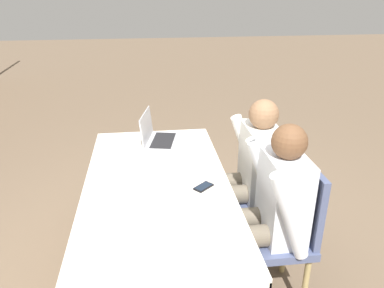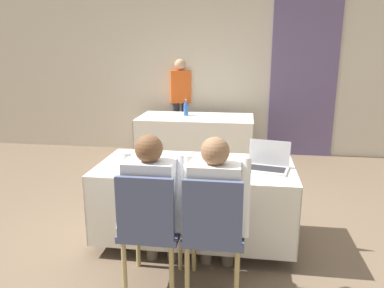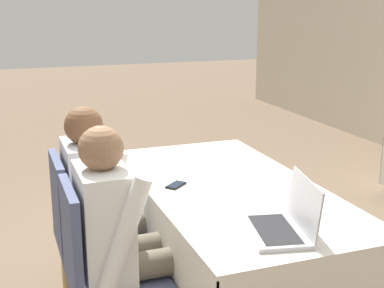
% 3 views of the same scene
% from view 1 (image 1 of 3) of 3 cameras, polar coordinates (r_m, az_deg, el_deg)
% --- Properties ---
extents(ground_plane, '(24.00, 24.00, 0.00)m').
position_cam_1_polar(ground_plane, '(2.76, -4.74, -19.45)').
color(ground_plane, brown).
extents(conference_table_near, '(1.75, 0.89, 0.74)m').
position_cam_1_polar(conference_table_near, '(2.41, -5.19, -9.51)').
color(conference_table_near, white).
rests_on(conference_table_near, ground_plane).
extents(laptop, '(0.40, 0.32, 0.24)m').
position_cam_1_polar(laptop, '(2.87, -5.17, 1.06)').
color(laptop, '#B7B7BC').
rests_on(laptop, conference_table_near).
extents(cell_phone, '(0.13, 0.13, 0.01)m').
position_cam_1_polar(cell_phone, '(2.26, 1.76, -6.54)').
color(cell_phone, black).
rests_on(cell_phone, conference_table_near).
extents(paper_beside_laptop, '(0.21, 0.30, 0.00)m').
position_cam_1_polar(paper_beside_laptop, '(2.75, -4.65, -1.01)').
color(paper_beside_laptop, white).
rests_on(paper_beside_laptop, conference_table_near).
extents(paper_centre_table, '(0.30, 0.35, 0.00)m').
position_cam_1_polar(paper_centre_table, '(2.30, -4.80, -6.19)').
color(paper_centre_table, white).
rests_on(paper_centre_table, conference_table_near).
extents(chair_near_left, '(0.44, 0.44, 0.92)m').
position_cam_1_polar(chair_near_left, '(2.39, 13.82, -12.21)').
color(chair_near_left, tan).
rests_on(chair_near_left, ground_plane).
extents(chair_near_right, '(0.44, 0.44, 0.92)m').
position_cam_1_polar(chair_near_right, '(2.76, 10.51, -6.71)').
color(chair_near_right, tan).
rests_on(chair_near_right, ground_plane).
extents(person_checkered_shirt, '(0.50, 0.52, 1.18)m').
position_cam_1_polar(person_checkered_shirt, '(2.27, 11.72, -9.25)').
color(person_checkered_shirt, '#665B4C').
rests_on(person_checkered_shirt, ground_plane).
extents(person_white_shirt, '(0.50, 0.52, 1.18)m').
position_cam_1_polar(person_white_shirt, '(2.65, 8.62, -3.91)').
color(person_white_shirt, '#665B4C').
rests_on(person_white_shirt, ground_plane).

